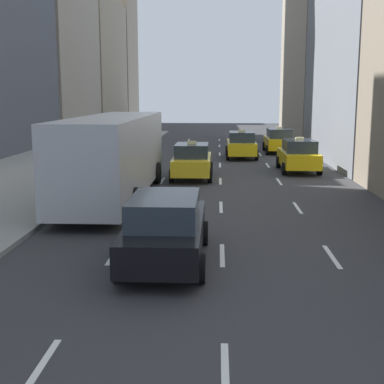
{
  "coord_description": "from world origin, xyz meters",
  "views": [
    {
      "loc": [
        2.46,
        0.71,
        4.07
      ],
      "look_at": [
        1.79,
        14.52,
        1.56
      ],
      "focal_mm": 50.0,
      "sensor_mm": 36.0,
      "label": 1
    }
  ],
  "objects": [
    {
      "name": "sedan_black_near",
      "position": [
        1.2,
        13.36,
        0.87
      ],
      "size": [
        2.02,
        4.95,
        1.7
      ],
      "color": "black",
      "rests_on": "ground"
    },
    {
      "name": "lane_markings",
      "position": [
        2.6,
        23.0,
        0.01
      ],
      "size": [
        5.72,
        56.0,
        0.01
      ],
      "color": "white",
      "rests_on": "ground"
    },
    {
      "name": "taxi_second",
      "position": [
        4.0,
        35.67,
        0.88
      ],
      "size": [
        2.02,
        4.4,
        1.87
      ],
      "color": "yellow",
      "rests_on": "ground"
    },
    {
      "name": "sidewalk_left",
      "position": [
        -7.0,
        27.0,
        0.07
      ],
      "size": [
        8.0,
        66.0,
        0.15
      ],
      "primitive_type": "cube",
      "color": "gray",
      "rests_on": "ground"
    },
    {
      "name": "taxi_lead",
      "position": [
        6.8,
        39.06,
        0.88
      ],
      "size": [
        2.02,
        4.4,
        1.87
      ],
      "color": "yellow",
      "rests_on": "ground"
    },
    {
      "name": "city_bus",
      "position": [
        -1.61,
        21.58,
        1.79
      ],
      "size": [
        2.8,
        11.61,
        3.25
      ],
      "color": "#B7BCC1",
      "rests_on": "ground"
    },
    {
      "name": "taxi_fourth",
      "position": [
        6.8,
        29.5,
        0.88
      ],
      "size": [
        2.02,
        4.4,
        1.87
      ],
      "color": "yellow",
      "rests_on": "ground"
    },
    {
      "name": "taxi_third",
      "position": [
        1.2,
        26.85,
        0.88
      ],
      "size": [
        2.02,
        4.4,
        1.87
      ],
      "color": "yellow",
      "rests_on": "ground"
    }
  ]
}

